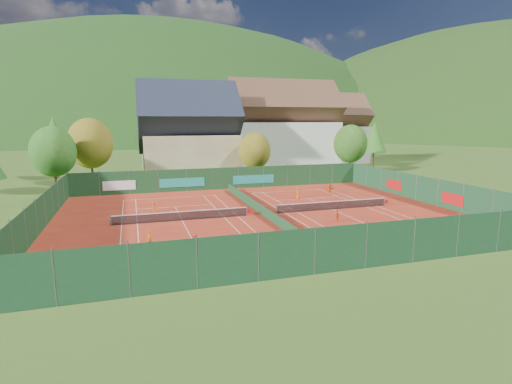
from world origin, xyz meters
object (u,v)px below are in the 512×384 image
object	(u,v)px
player_right_far_a	(298,193)
chalet	(189,137)
player_right_far_b	(330,189)
player_right_near	(337,216)
player_left_near	(150,239)
player_left_mid	(195,243)
ball_hopper	(449,224)
player_left_far	(154,207)
hotel_block_a	(282,131)
hotel_block_b	(328,133)

from	to	relation	value
player_right_far_a	chalet	bearing A→B (deg)	-101.10
chalet	player_right_far_b	world-z (taller)	chalet
player_right_near	player_left_near	bearing A→B (deg)	141.77
player_left_mid	player_right_near	xyz separation A→B (m)	(13.95, 4.49, -0.03)
player_left_near	player_left_mid	xyz separation A→B (m)	(3.09, -2.33, 0.04)
ball_hopper	player_left_far	bearing A→B (deg)	148.96
hotel_block_a	hotel_block_b	distance (m)	16.14
ball_hopper	player_left_near	size ratio (longest dim) A/B	0.65
player_left_near	ball_hopper	bearing A→B (deg)	-3.36
player_left_far	player_right_far_a	world-z (taller)	player_right_far_a
chalet	player_left_mid	distance (m)	40.38
ball_hopper	player_right_far_a	size ratio (longest dim) A/B	0.56
player_left_far	ball_hopper	bearing A→B (deg)	170.81
chalet	player_left_far	world-z (taller)	chalet
hotel_block_a	ball_hopper	bearing A→B (deg)	-92.90
hotel_block_b	player_left_near	xyz separation A→B (m)	(-41.32, -51.26, -6.00)
ball_hopper	player_right_far_b	world-z (taller)	player_right_far_b
player_right_far_a	player_left_far	bearing A→B (deg)	-25.46
player_left_near	player_right_far_a	world-z (taller)	player_right_far_a
chalet	hotel_block_b	bearing A→B (deg)	22.99
chalet	player_right_far_b	distance (m)	27.29
hotel_block_b	player_right_far_a	xyz separation A→B (m)	(-23.23, -37.44, -5.90)
ball_hopper	player_left_near	xyz separation A→B (m)	(-24.97, 3.13, 0.06)
player_left_mid	player_right_far_b	distance (m)	26.42
ball_hopper	player_left_mid	bearing A→B (deg)	177.91
ball_hopper	player_left_far	distance (m)	28.04
hotel_block_b	ball_hopper	size ratio (longest dim) A/B	21.60
player_right_near	player_left_mid	bearing A→B (deg)	152.40
chalet	player_right_near	size ratio (longest dim) A/B	12.81
hotel_block_a	player_left_far	bearing A→B (deg)	-129.56
player_right_near	player_right_far_a	distance (m)	11.70
ball_hopper	hotel_block_a	bearing A→B (deg)	87.10
chalet	ball_hopper	distance (m)	44.11
chalet	player_left_near	xyz separation A→B (m)	(-8.32, -37.26, -6.01)
hotel_block_b	player_right_far_b	distance (m)	41.02
hotel_block_a	player_left_mid	world-z (taller)	hotel_block_a
chalet	hotel_block_a	world-z (taller)	hotel_block_a
player_left_far	player_left_mid	bearing A→B (deg)	120.76
player_right_far_a	player_right_near	bearing A→B (deg)	51.09
hotel_block_a	ball_hopper	world-z (taller)	hotel_block_a
chalet	player_right_near	bearing A→B (deg)	-76.06
player_right_far_b	player_right_far_a	bearing A→B (deg)	18.00
hotel_block_a	hotel_block_b	bearing A→B (deg)	29.74
chalet	player_left_near	world-z (taller)	chalet
player_left_mid	player_right_near	distance (m)	14.65
ball_hopper	hotel_block_b	bearing A→B (deg)	73.27
ball_hopper	player_left_mid	xyz separation A→B (m)	(-21.88, 0.80, 0.11)
player_left_mid	player_right_far_a	distance (m)	22.04
hotel_block_b	player_right_far_a	size ratio (longest dim) A/B	12.06
ball_hopper	player_left_far	world-z (taller)	player_left_far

